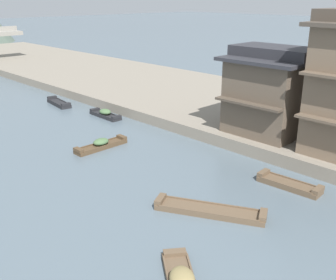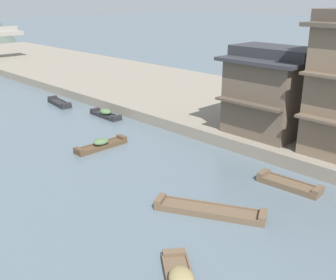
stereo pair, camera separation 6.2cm
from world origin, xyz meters
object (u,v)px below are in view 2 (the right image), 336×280
object	(u,v)px
boat_moored_far	(289,185)
boat_moored_second	(106,114)
boat_midriver_drifting	(59,103)
house_waterfront_tall	(272,91)
boat_moored_nearest	(101,145)
boat_moored_third	(209,211)

from	to	relation	value
boat_moored_far	boat_moored_second	bearing A→B (deg)	87.47
boat_midriver_drifting	house_waterfront_tall	size ratio (longest dim) A/B	0.60
boat_moored_nearest	house_waterfront_tall	bearing A→B (deg)	-38.18
boat_moored_far	boat_midriver_drifting	bearing A→B (deg)	89.98
boat_moored_second	boat_midriver_drifting	xyz separation A→B (m)	(-0.82, 6.70, -0.08)
boat_moored_third	house_waterfront_tall	size ratio (longest dim) A/B	0.83
boat_moored_nearest	boat_moored_second	bearing A→B (deg)	51.83
boat_moored_second	boat_midriver_drifting	distance (m)	6.75
boat_moored_far	house_waterfront_tall	bearing A→B (deg)	41.23
house_waterfront_tall	boat_midriver_drifting	bearing A→B (deg)	105.52
boat_moored_second	boat_moored_third	bearing A→B (deg)	-109.81
boat_moored_third	boat_moored_far	xyz separation A→B (m)	(5.49, -1.32, 0.02)
boat_moored_second	boat_moored_third	size ratio (longest dim) A/B	0.68
boat_moored_far	house_waterfront_tall	xyz separation A→B (m)	(5.72, 5.01, 3.72)
boat_moored_far	boat_moored_nearest	bearing A→B (deg)	107.63
boat_moored_far	boat_moored_third	bearing A→B (deg)	166.49
house_waterfront_tall	boat_moored_third	bearing A→B (deg)	-161.76
boat_midriver_drifting	boat_moored_third	bearing A→B (deg)	-102.77
boat_moored_third	boat_midriver_drifting	size ratio (longest dim) A/B	1.38
boat_moored_second	boat_moored_far	size ratio (longest dim) A/B	1.00
boat_moored_second	house_waterfront_tall	size ratio (longest dim) A/B	0.57
boat_moored_nearest	boat_moored_third	distance (m)	11.45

